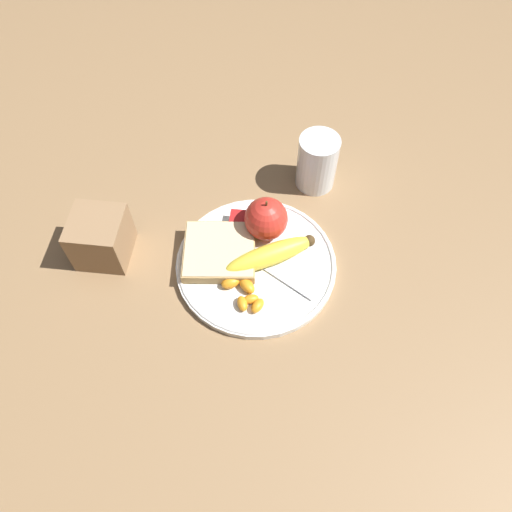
% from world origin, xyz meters
% --- Properties ---
extents(ground_plane, '(3.00, 3.00, 0.00)m').
position_xyz_m(ground_plane, '(0.00, 0.00, 0.00)').
color(ground_plane, olive).
extents(plate, '(0.27, 0.27, 0.01)m').
position_xyz_m(plate, '(0.00, 0.00, 0.01)').
color(plate, white).
rests_on(plate, ground_plane).
extents(juice_glass, '(0.07, 0.07, 0.11)m').
position_xyz_m(juice_glass, '(0.09, 0.20, 0.05)').
color(juice_glass, silver).
rests_on(juice_glass, ground_plane).
extents(apple, '(0.07, 0.07, 0.08)m').
position_xyz_m(apple, '(0.01, 0.06, 0.05)').
color(apple, red).
rests_on(apple, plate).
extents(banana, '(0.16, 0.11, 0.04)m').
position_xyz_m(banana, '(0.02, 0.01, 0.03)').
color(banana, yellow).
rests_on(banana, plate).
extents(bread_slice, '(0.13, 0.12, 0.02)m').
position_xyz_m(bread_slice, '(-0.06, 0.01, 0.02)').
color(bread_slice, '#AB8751').
rests_on(bread_slice, plate).
extents(fork, '(0.16, 0.11, 0.00)m').
position_xyz_m(fork, '(0.01, -0.00, 0.01)').
color(fork, silver).
rests_on(fork, plate).
extents(jam_packet, '(0.04, 0.03, 0.02)m').
position_xyz_m(jam_packet, '(-0.03, 0.07, 0.02)').
color(jam_packet, silver).
rests_on(jam_packet, plate).
extents(orange_segment_0, '(0.02, 0.03, 0.02)m').
position_xyz_m(orange_segment_0, '(-0.01, -0.08, 0.02)').
color(orange_segment_0, orange).
rests_on(orange_segment_0, plate).
extents(orange_segment_1, '(0.03, 0.02, 0.01)m').
position_xyz_m(orange_segment_1, '(0.00, -0.07, 0.02)').
color(orange_segment_1, orange).
rests_on(orange_segment_1, plate).
extents(orange_segment_2, '(0.03, 0.02, 0.01)m').
position_xyz_m(orange_segment_2, '(-0.02, -0.03, 0.02)').
color(orange_segment_2, orange).
rests_on(orange_segment_2, plate).
extents(orange_segment_3, '(0.03, 0.03, 0.02)m').
position_xyz_m(orange_segment_3, '(0.01, -0.08, 0.02)').
color(orange_segment_3, orange).
rests_on(orange_segment_3, plate).
extents(orange_segment_4, '(0.04, 0.03, 0.02)m').
position_xyz_m(orange_segment_4, '(-0.04, -0.05, 0.02)').
color(orange_segment_4, orange).
rests_on(orange_segment_4, plate).
extents(orange_segment_5, '(0.04, 0.04, 0.02)m').
position_xyz_m(orange_segment_5, '(-0.01, -0.05, 0.02)').
color(orange_segment_5, orange).
rests_on(orange_segment_5, plate).
extents(condiment_caddy, '(0.09, 0.09, 0.09)m').
position_xyz_m(condiment_caddy, '(-0.26, 0.00, 0.04)').
color(condiment_caddy, '#93704C').
rests_on(condiment_caddy, ground_plane).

